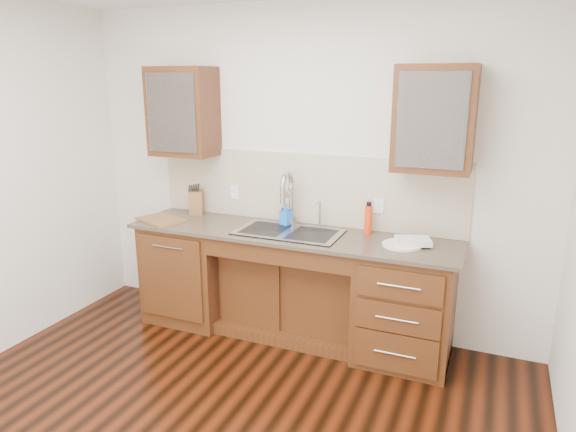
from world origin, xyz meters
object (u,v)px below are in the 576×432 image
at_px(soap_bottle, 286,215).
at_px(knife_block, 197,202).
at_px(plate, 402,245).
at_px(water_bottle, 368,220).
at_px(cutting_board, 161,220).

distance_m(soap_bottle, knife_block, 0.91).
bearing_deg(plate, knife_block, 172.85).
height_order(water_bottle, plate, water_bottle).
xyz_separation_m(water_bottle, knife_block, (-1.60, 0.03, -0.01)).
distance_m(soap_bottle, water_bottle, 0.69).
height_order(soap_bottle, knife_block, knife_block).
bearing_deg(knife_block, plate, -30.87).
xyz_separation_m(soap_bottle, water_bottle, (0.69, 0.04, 0.02)).
bearing_deg(cutting_board, knife_block, 66.00).
bearing_deg(water_bottle, knife_block, 179.00).
xyz_separation_m(plate, knife_block, (-1.91, 0.24, 0.10)).
relative_size(water_bottle, plate, 0.78).
relative_size(plate, cutting_board, 0.74).
height_order(water_bottle, knife_block, water_bottle).
bearing_deg(water_bottle, plate, -34.36).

